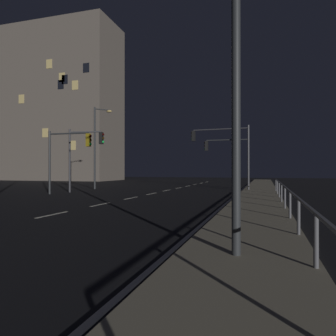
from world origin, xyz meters
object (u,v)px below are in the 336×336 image
at_px(traffic_light_near_right, 228,152).
at_px(traffic_light_far_left, 68,149).
at_px(traffic_light_far_center, 84,148).
at_px(building_distant, 63,104).
at_px(street_lamp_across_street, 226,11).
at_px(traffic_light_near_left, 223,144).
at_px(street_lamp_median, 97,141).

height_order(traffic_light_near_right, traffic_light_far_left, traffic_light_near_right).
bearing_deg(traffic_light_near_right, traffic_light_far_center, -143.62).
xyz_separation_m(traffic_light_near_right, building_distant, (-31.37, 18.55, 10.06)).
height_order(street_lamp_across_street, building_distant, building_distant).
relative_size(traffic_light_near_left, street_lamp_across_street, 0.70).
height_order(traffic_light_near_right, street_lamp_median, street_lamp_median).
bearing_deg(street_lamp_across_street, building_distant, 128.47).
distance_m(street_lamp_across_street, building_distant, 55.41).
xyz_separation_m(traffic_light_near_right, traffic_light_far_left, (-10.67, -10.00, -0.17)).
distance_m(traffic_light_far_left, building_distant, 36.71).
bearing_deg(traffic_light_far_left, street_lamp_median, 101.45).
height_order(traffic_light_near_left, street_lamp_across_street, street_lamp_across_street).
relative_size(street_lamp_across_street, street_lamp_median, 1.01).
bearing_deg(traffic_light_far_center, street_lamp_across_street, -51.07).
bearing_deg(building_distant, street_lamp_across_street, -51.53).
xyz_separation_m(traffic_light_far_center, traffic_light_far_left, (-0.04, -2.16, -0.22)).
bearing_deg(street_lamp_across_street, traffic_light_far_left, 133.00).
xyz_separation_m(traffic_light_far_center, street_lamp_median, (-1.39, 4.52, 1.05)).
relative_size(traffic_light_near_left, building_distant, 0.21).
bearing_deg(traffic_light_near_left, traffic_light_far_center, -150.76).
distance_m(traffic_light_near_right, traffic_light_far_left, 14.62).
relative_size(traffic_light_near_left, street_lamp_median, 0.71).
distance_m(traffic_light_near_right, street_lamp_across_street, 24.48).
relative_size(traffic_light_near_left, traffic_light_far_center, 1.08).
bearing_deg(traffic_light_near_left, street_lamp_across_street, -82.62).
height_order(street_lamp_median, building_distant, building_distant).
distance_m(traffic_light_far_center, building_distant, 35.02).
bearing_deg(street_lamp_median, traffic_light_far_center, -72.89).
relative_size(traffic_light_far_left, street_lamp_median, 0.61).
bearing_deg(traffic_light_far_center, street_lamp_median, 107.11).
bearing_deg(street_lamp_across_street, traffic_light_near_left, 97.38).
distance_m(traffic_light_far_center, traffic_light_near_right, 13.20).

